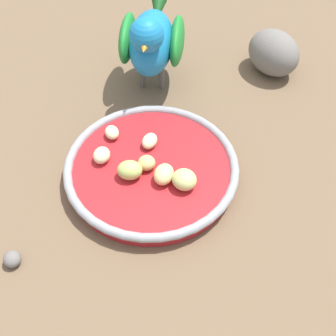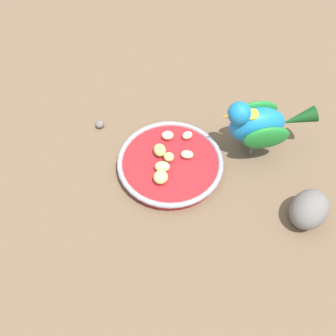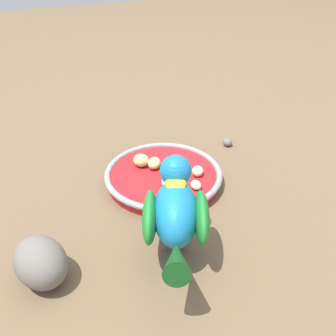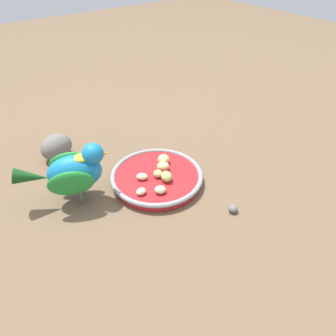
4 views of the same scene
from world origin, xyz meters
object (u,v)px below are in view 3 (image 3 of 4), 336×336
apple_piece_6 (176,163)px  apple_piece_5 (196,185)px  feeding_bowl (163,176)px  apple_piece_0 (166,169)px  apple_piece_1 (141,160)px  apple_piece_3 (155,163)px  apple_piece_4 (198,171)px  apple_piece_2 (168,181)px  parrot (176,212)px  pebble_0 (228,142)px  rock_large (41,262)px

apple_piece_6 → apple_piece_5: bearing=3.9°
feeding_bowl → apple_piece_5: (0.07, 0.04, 0.01)m
apple_piece_0 → apple_piece_1: 0.06m
apple_piece_3 → apple_piece_6: (0.02, 0.04, 0.00)m
apple_piece_0 → apple_piece_5: size_ratio=0.96×
apple_piece_1 → apple_piece_3: 0.03m
apple_piece_1 → apple_piece_3: bearing=52.9°
apple_piece_3 → apple_piece_4: (0.06, 0.07, -0.00)m
apple_piece_2 → parrot: (0.15, -0.05, 0.06)m
parrot → pebble_0: bearing=-20.1°
apple_piece_2 → parrot: bearing=-18.9°
feeding_bowl → apple_piece_4: 0.07m
apple_piece_5 → apple_piece_3: bearing=-155.7°
feeding_bowl → parrot: size_ratio=1.14×
feeding_bowl → apple_piece_0: (0.00, 0.01, 0.02)m
apple_piece_4 → parrot: size_ratio=0.13×
feeding_bowl → rock_large: (0.16, -0.26, 0.02)m
pebble_0 → apple_piece_6: bearing=-67.0°
feeding_bowl → apple_piece_3: size_ratio=7.14×
apple_piece_1 → parrot: 0.24m
apple_piece_1 → pebble_0: apple_piece_1 is taller
apple_piece_6 → parrot: bearing=-24.6°
apple_piece_1 → apple_piece_5: (0.12, 0.07, -0.00)m
parrot → rock_large: size_ratio=2.26×
apple_piece_0 → pebble_0: (-0.08, 0.19, -0.02)m
apple_piece_3 → parrot: bearing=-13.4°
apple_piece_0 → apple_piece_5: (0.07, 0.03, -0.00)m
apple_piece_4 → parrot: parrot is taller
parrot → apple_piece_5: bearing=-15.2°
apple_piece_4 → rock_large: 0.35m
apple_piece_0 → apple_piece_1: (-0.05, -0.04, 0.00)m
apple_piece_0 → apple_piece_6: size_ratio=0.72×
feeding_bowl → parrot: parrot is taller
apple_piece_5 → apple_piece_6: bearing=-176.1°
apple_piece_1 → apple_piece_4: (0.08, 0.09, -0.00)m
apple_piece_4 → apple_piece_5: 0.05m
pebble_0 → apple_piece_2: bearing=-60.3°
apple_piece_6 → feeding_bowl: bearing=-76.5°
apple_piece_5 → rock_large: bearing=-73.1°
apple_piece_0 → apple_piece_2: bearing=-19.5°
apple_piece_6 → apple_piece_3: bearing=-116.4°
feeding_bowl → apple_piece_2: 0.04m
apple_piece_4 → apple_piece_5: size_ratio=1.10×
apple_piece_0 → apple_piece_6: apple_piece_6 is taller
apple_piece_6 → pebble_0: size_ratio=1.53×
apple_piece_5 → rock_large: rock_large is taller
apple_piece_0 → parrot: bearing=-19.0°
apple_piece_0 → apple_piece_1: size_ratio=0.73×
feeding_bowl → apple_piece_3: 0.03m
apple_piece_4 → parrot: bearing=-37.0°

